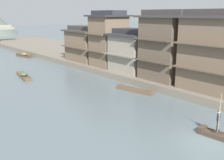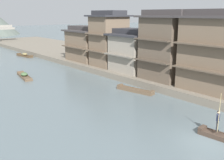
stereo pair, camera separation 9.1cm
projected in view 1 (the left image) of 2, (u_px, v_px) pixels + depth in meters
The scene contains 11 objects.
ground_plane at pixel (207, 142), 19.29m from camera, with size 400.00×400.00×0.00m, color slate.
riverbank_right at pixel (112, 60), 51.33m from camera, with size 18.00×110.00×0.86m, color slate.
boatman_person at pixel (218, 118), 19.67m from camera, with size 0.54×0.35×3.04m.
boat_moored_second at pixel (135, 90), 31.75m from camera, with size 1.89×5.01×0.53m.
boat_moored_third at pixel (24, 76), 38.85m from camera, with size 1.96×5.86×0.74m.
boat_moored_far at pixel (24, 55), 57.66m from camera, with size 1.86×5.34×0.82m.
house_waterfront_nearest at pixel (221, 51), 28.54m from camera, with size 7.03×8.23×8.74m.
house_waterfront_second at pixel (165, 46), 33.45m from camera, with size 5.62×6.19×8.74m.
house_waterfront_tall at pixel (135, 50), 38.80m from camera, with size 7.03×6.50×6.14m.
house_waterfront_narrow at pixel (108, 39), 42.28m from camera, with size 5.95×5.44×8.74m.
house_waterfront_far at pixel (86, 44), 47.49m from camera, with size 6.10×7.91×6.14m.
Camera 1 is at (-16.55, -9.17, 9.10)m, focal length 42.42 mm.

